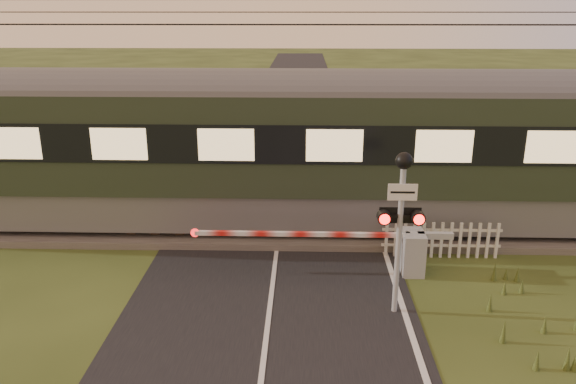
{
  "coord_description": "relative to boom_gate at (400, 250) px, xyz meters",
  "views": [
    {
      "loc": [
        0.68,
        -8.25,
        5.9
      ],
      "look_at": [
        0.34,
        3.2,
        2.13
      ],
      "focal_mm": 35.0,
      "sensor_mm": 36.0,
      "label": 1
    }
  ],
  "objects": [
    {
      "name": "picket_fence",
      "position": [
        1.15,
        0.83,
        -0.09
      ],
      "size": [
        2.94,
        0.08,
        0.92
      ],
      "color": "silver",
      "rests_on": "ground"
    },
    {
      "name": "ground",
      "position": [
        -2.94,
        -3.77,
        -0.56
      ],
      "size": [
        160.0,
        160.0,
        0.0
      ],
      "primitive_type": "plane",
      "color": "#2D3916",
      "rests_on": "ground"
    },
    {
      "name": "boom_gate",
      "position": [
        0.0,
        0.0,
        0.0
      ],
      "size": [
        6.07,
        0.77,
        1.03
      ],
      "color": "gray",
      "rests_on": "ground"
    },
    {
      "name": "track_bed",
      "position": [
        -2.94,
        2.73,
        -0.5
      ],
      "size": [
        140.0,
        3.4,
        0.39
      ],
      "color": "#47423D",
      "rests_on": "ground"
    },
    {
      "name": "road",
      "position": [
        -2.92,
        -4.0,
        -0.55
      ],
      "size": [
        6.0,
        140.0,
        0.03
      ],
      "color": "black",
      "rests_on": "ground"
    },
    {
      "name": "overhead_wires",
      "position": [
        -2.94,
        2.73,
        5.16
      ],
      "size": [
        120.0,
        0.62,
        0.62
      ],
      "color": "black",
      "rests_on": "ground"
    },
    {
      "name": "crossing_signal",
      "position": [
        -0.39,
        -1.84,
        1.74
      ],
      "size": [
        0.85,
        0.35,
        3.35
      ],
      "color": "gray",
      "rests_on": "ground"
    }
  ]
}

